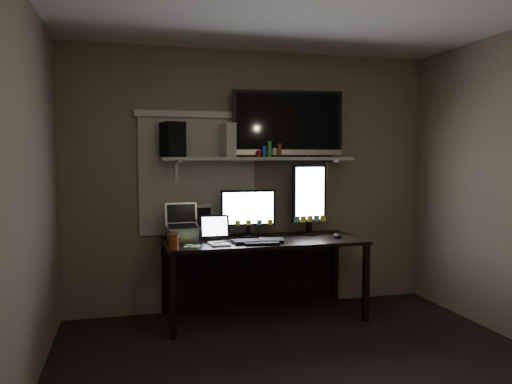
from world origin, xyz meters
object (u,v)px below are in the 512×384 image
object	(u,v)px
desk	(260,256)
mouse	(337,236)
monitor_portrait	(309,199)
game_console	(228,140)
speaker	(173,140)
cup	(174,242)
tv	(288,124)
laptop	(182,223)
keyboard	(258,241)
monitor_landscape	(248,213)
tablet	(214,228)

from	to	relation	value
desk	mouse	xyz separation A→B (m)	(0.68, -0.22, 0.20)
monitor_portrait	game_console	distance (m)	0.97
speaker	cup	bearing A→B (deg)	-114.12
desk	tv	bearing A→B (deg)	14.69
desk	cup	world-z (taller)	cup
laptop	cup	size ratio (longest dim) A/B	2.75
monitor_portrait	keyboard	distance (m)	0.75
game_console	keyboard	bearing A→B (deg)	-69.97
desk	cup	size ratio (longest dim) A/B	15.13
cup	speaker	xyz separation A→B (m)	(0.04, 0.45, 0.85)
monitor_landscape	laptop	bearing A→B (deg)	-169.77
monitor_portrait	mouse	distance (m)	0.45
laptop	cup	distance (m)	0.40
monitor_portrait	cup	world-z (taller)	monitor_portrait
keyboard	game_console	world-z (taller)	game_console
mouse	laptop	size ratio (longest dim) A/B	0.35
tablet	laptop	size ratio (longest dim) A/B	0.82
tablet	keyboard	bearing A→B (deg)	-27.16
tablet	game_console	xyz separation A→B (m)	(0.17, 0.19, 0.79)
laptop	tv	xyz separation A→B (m)	(1.02, 0.11, 0.90)
cup	game_console	distance (m)	1.13
tablet	tv	bearing A→B (deg)	14.32
keyboard	mouse	world-z (taller)	mouse
monitor_portrait	tablet	bearing A→B (deg)	-176.91
cup	laptop	bearing A→B (deg)	72.57
monitor_portrait	mouse	size ratio (longest dim) A/B	5.99
monitor_portrait	game_console	size ratio (longest dim) A/B	2.23
cup	desk	bearing A→B (deg)	25.49
monitor_portrait	keyboard	size ratio (longest dim) A/B	1.50
tablet	speaker	size ratio (longest dim) A/B	0.86
desk	monitor_portrait	xyz separation A→B (m)	(0.50, 0.03, 0.52)
monitor_landscape	mouse	world-z (taller)	monitor_landscape
tablet	cup	size ratio (longest dim) A/B	2.25
game_console	speaker	distance (m)	0.52
monitor_portrait	speaker	xyz separation A→B (m)	(-1.30, 0.01, 0.56)
tablet	game_console	size ratio (longest dim) A/B	0.86
tv	monitor_portrait	bearing A→B (deg)	-4.19
laptop	tv	size ratio (longest dim) A/B	0.31
desk	monitor_portrait	bearing A→B (deg)	3.82
tablet	laptop	xyz separation A→B (m)	(-0.28, 0.05, 0.05)
monitor_landscape	game_console	world-z (taller)	game_console
laptop	game_console	world-z (taller)	game_console
tv	game_console	world-z (taller)	tv
monitor_portrait	speaker	bearing A→B (deg)	175.02
laptop	desk	bearing A→B (deg)	0.19
monitor_portrait	tablet	size ratio (longest dim) A/B	2.59
speaker	tv	bearing A→B (deg)	-16.97
mouse	cup	distance (m)	1.54
monitor_portrait	game_console	bearing A→B (deg)	170.65
monitor_landscape	monitor_portrait	bearing A→B (deg)	3.60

